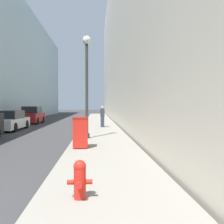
% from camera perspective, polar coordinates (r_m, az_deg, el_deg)
% --- Properties ---
extents(sidewalk_right, '(2.93, 60.00, 0.13)m').
position_cam_1_polar(sidewalk_right, '(20.81, -2.80, -3.33)').
color(sidewalk_right, gray).
rests_on(sidewalk_right, ground).
extents(building_right_stone, '(12.00, 60.00, 19.43)m').
position_cam_1_polar(building_right_stone, '(30.81, 11.78, 16.33)').
color(building_right_stone, beige).
rests_on(building_right_stone, ground).
extents(fire_hydrant, '(0.46, 0.35, 0.71)m').
position_cam_1_polar(fire_hydrant, '(4.74, -7.37, -14.82)').
color(fire_hydrant, red).
rests_on(fire_hydrant, sidewalk_right).
extents(trash_bin, '(0.58, 0.68, 1.23)m').
position_cam_1_polar(trash_bin, '(10.10, -7.22, -4.58)').
color(trash_bin, red).
rests_on(trash_bin, sidewalk_right).
extents(lamppost, '(0.43, 0.43, 5.26)m').
position_cam_1_polar(lamppost, '(13.02, -5.79, 8.41)').
color(lamppost, '#2D332D').
rests_on(lamppost, sidewalk_right).
extents(parked_sedan_near, '(1.93, 4.71, 1.45)m').
position_cam_1_polar(parked_sedan_near, '(19.95, -22.47, -1.92)').
color(parked_sedan_near, silver).
rests_on(parked_sedan_near, ground).
extents(parked_sedan_far, '(1.80, 4.33, 1.72)m').
position_cam_1_polar(parked_sedan_far, '(26.49, -17.77, -0.80)').
color(parked_sedan_far, maroon).
rests_on(parked_sedan_far, ground).
extents(pedestrian_on_sidewalk, '(0.33, 0.22, 1.65)m').
position_cam_1_polar(pedestrian_on_sidewalk, '(19.49, -2.22, -1.03)').
color(pedestrian_on_sidewalk, '#2D3347').
rests_on(pedestrian_on_sidewalk, sidewalk_right).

